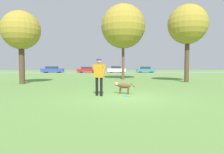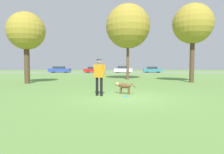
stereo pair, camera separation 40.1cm
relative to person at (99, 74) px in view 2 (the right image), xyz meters
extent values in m
plane|color=#608C42|center=(1.18, -0.57, -1.08)|extent=(120.00, 120.00, 0.00)
cube|color=gray|center=(1.18, 32.81, -1.07)|extent=(120.00, 6.00, 0.01)
cylinder|color=black|center=(0.11, -0.07, -0.63)|extent=(0.18, 0.18, 0.89)
cylinder|color=black|center=(-0.11, 0.07, -0.63)|extent=(0.18, 0.18, 0.89)
cube|color=#C68419|center=(0.00, 0.00, 0.13)|extent=(0.52, 0.44, 0.63)
cylinder|color=#C68419|center=(0.22, -0.14, 0.13)|extent=(0.23, 0.19, 0.64)
cylinder|color=#C68419|center=(-0.22, 0.14, 0.13)|extent=(0.23, 0.19, 0.64)
sphere|color=#A87A5B|center=(0.00, 0.00, 0.60)|extent=(0.31, 0.31, 0.22)
cylinder|color=navy|center=(0.00, 0.00, 0.68)|extent=(0.32, 0.32, 0.06)
ellipsoid|color=brown|center=(1.28, 0.57, -0.64)|extent=(0.74, 0.52, 0.26)
ellipsoid|color=tan|center=(1.10, 0.65, -0.69)|extent=(0.20, 0.23, 0.14)
sphere|color=tan|center=(0.89, 0.74, -0.57)|extent=(0.28, 0.28, 0.21)
cylinder|color=brown|center=(1.05, 0.59, -0.93)|extent=(0.09, 0.09, 0.30)
cylinder|color=brown|center=(1.11, 0.72, -0.93)|extent=(0.09, 0.09, 0.30)
cylinder|color=brown|center=(1.45, 0.42, -0.93)|extent=(0.09, 0.09, 0.30)
cylinder|color=brown|center=(1.51, 0.55, -0.93)|extent=(0.09, 0.09, 0.30)
cylinder|color=brown|center=(1.69, 0.39, -0.61)|extent=(0.25, 0.15, 0.22)
cylinder|color=#268CE5|center=(1.30, -0.23, -1.07)|extent=(0.25, 0.25, 0.02)
torus|color=#268CE5|center=(1.30, -0.23, -1.07)|extent=(0.25, 0.25, 0.02)
cylinder|color=#4C3826|center=(7.65, 7.90, 0.83)|extent=(0.39, 0.39, 3.82)
sphere|color=olive|center=(7.65, 7.90, 4.04)|extent=(3.46, 3.46, 3.46)
cylinder|color=brown|center=(2.30, 11.58, 0.86)|extent=(0.28, 0.28, 3.87)
sphere|color=olive|center=(2.30, 11.58, 4.53)|extent=(4.63, 4.63, 4.63)
cylinder|color=#4C3826|center=(-6.36, 6.74, 0.50)|extent=(0.43, 0.43, 3.16)
sphere|color=olive|center=(-6.36, 6.74, 3.23)|extent=(3.04, 3.04, 3.04)
cube|color=#284293|center=(-10.50, 32.73, -0.53)|extent=(4.53, 1.80, 0.68)
cube|color=#232D38|center=(-10.64, 32.73, 0.04)|extent=(2.35, 1.54, 0.45)
cylinder|color=black|center=(-9.15, 33.51, -0.78)|extent=(0.58, 0.20, 0.58)
cylinder|color=black|center=(-9.14, 31.96, -0.78)|extent=(0.58, 0.20, 0.58)
cylinder|color=black|center=(-11.86, 33.51, -0.78)|extent=(0.58, 0.20, 0.58)
cylinder|color=black|center=(-11.86, 31.96, -0.78)|extent=(0.58, 0.20, 0.58)
cube|color=red|center=(-3.19, 32.51, -0.56)|extent=(4.31, 1.87, 0.59)
cube|color=#232D38|center=(-3.32, 32.51, -0.05)|extent=(2.25, 1.59, 0.44)
cylinder|color=black|center=(-1.91, 33.31, -0.76)|extent=(0.64, 0.21, 0.63)
cylinder|color=black|center=(-1.90, 31.73, -0.76)|extent=(0.64, 0.21, 0.63)
cylinder|color=black|center=(-4.49, 33.28, -0.76)|extent=(0.64, 0.21, 0.63)
cylinder|color=black|center=(-4.47, 31.70, -0.76)|extent=(0.64, 0.21, 0.63)
cube|color=white|center=(2.91, 32.60, -0.53)|extent=(3.88, 1.95, 0.68)
cube|color=#232D38|center=(2.79, 32.60, 0.06)|extent=(2.04, 1.63, 0.52)
cylinder|color=black|center=(4.02, 33.43, -0.79)|extent=(0.59, 0.22, 0.58)
cylinder|color=black|center=(4.08, 31.85, -0.79)|extent=(0.59, 0.22, 0.58)
cylinder|color=black|center=(1.74, 33.35, -0.79)|extent=(0.59, 0.22, 0.58)
cylinder|color=black|center=(1.79, 31.77, -0.79)|extent=(0.59, 0.22, 0.58)
cube|color=teal|center=(9.28, 32.91, -0.56)|extent=(3.95, 1.94, 0.59)
cube|color=#232D38|center=(9.17, 32.91, -0.03)|extent=(2.08, 1.61, 0.48)
cylinder|color=black|center=(10.47, 33.64, -0.76)|extent=(0.63, 0.22, 0.62)
cylinder|color=black|center=(10.42, 32.09, -0.76)|extent=(0.63, 0.22, 0.62)
cylinder|color=black|center=(8.15, 33.73, -0.76)|extent=(0.63, 0.22, 0.62)
cylinder|color=black|center=(8.09, 32.18, -0.76)|extent=(0.63, 0.22, 0.62)
camera|label=1|loc=(0.22, -9.63, 0.38)|focal=32.00mm
camera|label=2|loc=(0.62, -9.64, 0.38)|focal=32.00mm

